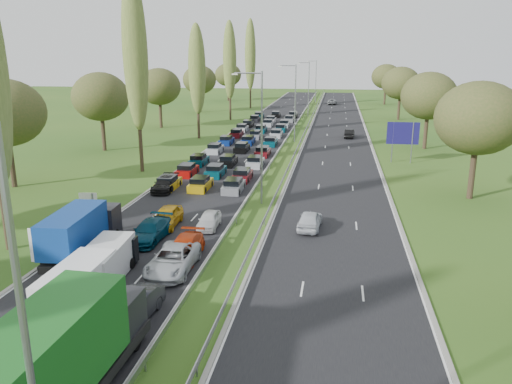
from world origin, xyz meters
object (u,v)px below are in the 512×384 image
at_px(near_car_2, 87,245).
at_px(white_van_front, 107,261).
at_px(near_car_3, 165,184).
at_px(white_van_rear, 79,284).
at_px(blue_lorry, 81,232).
at_px(info_sign, 88,201).
at_px(direction_sign, 403,135).

relative_size(near_car_2, white_van_front, 0.89).
height_order(near_car_3, white_van_rear, white_van_rear).
relative_size(blue_lorry, info_sign, 3.87).
relative_size(near_car_2, white_van_rear, 0.84).
bearing_deg(white_van_rear, near_car_3, 97.10).
distance_m(near_car_3, blue_lorry, 17.48).
relative_size(near_car_2, near_car_3, 0.99).
distance_m(near_car_2, blue_lorry, 1.22).
relative_size(white_van_rear, info_sign, 2.71).
bearing_deg(near_car_3, near_car_2, -91.14).
bearing_deg(direction_sign, white_van_front, -119.70).
bearing_deg(white_van_front, near_car_2, 128.22).
bearing_deg(info_sign, white_van_rear, -64.43).
bearing_deg(direction_sign, blue_lorry, -125.17).
xyz_separation_m(near_car_2, blue_lorry, (-0.09, -0.47, 1.12)).
xyz_separation_m(info_sign, direction_sign, (28.80, 27.25, 2.20)).
height_order(near_car_2, direction_sign, direction_sign).
xyz_separation_m(near_car_3, info_sign, (-3.57, -9.20, 0.65)).
xyz_separation_m(white_van_rear, direction_sign, (21.86, 41.76, 2.40)).
bearing_deg(white_van_rear, white_van_front, 89.18).
distance_m(white_van_front, info_sign, 13.08).
bearing_deg(direction_sign, white_van_rear, -117.63).
bearing_deg(white_van_rear, near_car_2, 113.46).
bearing_deg(direction_sign, info_sign, -136.59).
bearing_deg(near_car_2, near_car_3, 91.14).
height_order(blue_lorry, white_van_front, blue_lorry).
bearing_deg(white_van_front, info_sign, 117.57).
bearing_deg(white_van_front, direction_sign, 55.87).
relative_size(blue_lorry, direction_sign, 1.56).
bearing_deg(info_sign, blue_lorry, -65.34).
height_order(near_car_2, white_van_rear, white_van_rear).
relative_size(white_van_rear, direction_sign, 1.09).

